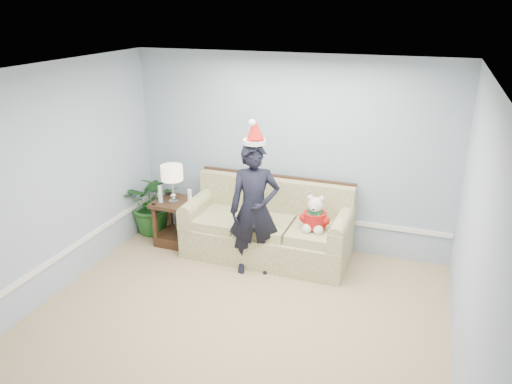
{
  "coord_description": "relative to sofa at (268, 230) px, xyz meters",
  "views": [
    {
      "loc": [
        1.77,
        -3.9,
        3.3
      ],
      "look_at": [
        -0.16,
        1.55,
        1.1
      ],
      "focal_mm": 35.0,
      "sensor_mm": 36.0,
      "label": 1
    }
  ],
  "objects": [
    {
      "name": "side_table",
      "position": [
        -1.31,
        -0.11,
        -0.11
      ],
      "size": [
        0.7,
        0.59,
        0.66
      ],
      "rotation": [
        0.0,
        0.0,
        -0.03
      ],
      "color": "#3B2515",
      "rests_on": "room_shell"
    },
    {
      "name": "sofa",
      "position": [
        0.0,
        0.0,
        0.0
      ],
      "size": [
        2.24,
        0.98,
        1.05
      ],
      "rotation": [
        0.0,
        0.0,
        -0.01
      ],
      "color": "#525A2A",
      "rests_on": "room_shell"
    },
    {
      "name": "man",
      "position": [
        -0.03,
        -0.5,
        0.49
      ],
      "size": [
        0.74,
        0.61,
        1.73
      ],
      "primitive_type": "imported",
      "rotation": [
        0.0,
        0.0,
        0.37
      ],
      "color": "black",
      "rests_on": "room_shell"
    },
    {
      "name": "room_shell",
      "position": [
        0.15,
        -2.04,
        0.98
      ],
      "size": [
        4.54,
        5.04,
        2.74
      ],
      "color": "tan",
      "rests_on": "ground"
    },
    {
      "name": "teddy_bear",
      "position": [
        0.68,
        -0.17,
        0.35
      ],
      "size": [
        0.3,
        0.34,
        0.48
      ],
      "rotation": [
        0.0,
        0.0,
        0.03
      ],
      "color": "silver",
      "rests_on": "sofa"
    },
    {
      "name": "candle_pair",
      "position": [
        -1.3,
        -0.22,
        0.4
      ],
      "size": [
        0.52,
        0.06,
        0.25
      ],
      "color": "silver",
      "rests_on": "side_table"
    },
    {
      "name": "wainscot_trim",
      "position": [
        -1.03,
        -0.86,
        0.08
      ],
      "size": [
        4.49,
        4.99,
        0.06
      ],
      "color": "white",
      "rests_on": "room_shell"
    },
    {
      "name": "houseplant",
      "position": [
        -1.85,
        0.11,
        0.11
      ],
      "size": [
        1.03,
        0.94,
        0.96
      ],
      "primitive_type": "imported",
      "rotation": [
        0.0,
        0.0,
        0.25
      ],
      "color": "#1F581F",
      "rests_on": "room_shell"
    },
    {
      "name": "santa_hat",
      "position": [
        -0.03,
        -0.48,
        1.49
      ],
      "size": [
        0.37,
        0.39,
        0.32
      ],
      "rotation": [
        0.0,
        0.0,
        0.45
      ],
      "color": "silver",
      "rests_on": "man"
    },
    {
      "name": "table_lamp",
      "position": [
        -1.36,
        -0.17,
        0.7
      ],
      "size": [
        0.31,
        0.31,
        0.55
      ],
      "color": "silver",
      "rests_on": "side_table"
    }
  ]
}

